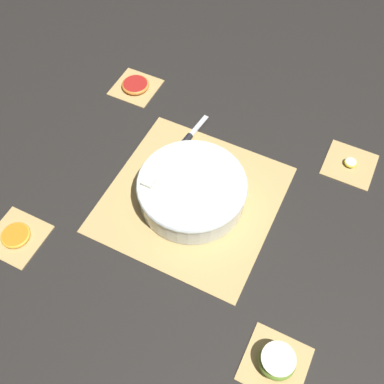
% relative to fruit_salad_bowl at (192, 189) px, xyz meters
% --- Properties ---
extents(ground_plane, '(6.00, 6.00, 0.00)m').
position_rel_fruit_salad_bowl_xyz_m(ground_plane, '(0.00, -0.00, -0.05)').
color(ground_plane, black).
extents(bamboo_mat_center, '(0.42, 0.42, 0.01)m').
position_rel_fruit_salad_bowl_xyz_m(bamboo_mat_center, '(0.00, -0.00, -0.04)').
color(bamboo_mat_center, tan).
rests_on(bamboo_mat_center, ground_plane).
extents(coaster_mat_near_left, '(0.13, 0.13, 0.01)m').
position_rel_fruit_salad_bowl_xyz_m(coaster_mat_near_left, '(-0.33, -0.28, -0.04)').
color(coaster_mat_near_left, tan).
rests_on(coaster_mat_near_left, ground_plane).
extents(coaster_mat_near_right, '(0.13, 0.13, 0.01)m').
position_rel_fruit_salad_bowl_xyz_m(coaster_mat_near_right, '(0.33, -0.28, -0.04)').
color(coaster_mat_near_right, tan).
rests_on(coaster_mat_near_right, ground_plane).
extents(coaster_mat_far_left, '(0.13, 0.13, 0.01)m').
position_rel_fruit_salad_bowl_xyz_m(coaster_mat_far_left, '(-0.33, 0.28, -0.04)').
color(coaster_mat_far_left, tan).
rests_on(coaster_mat_far_left, ground_plane).
extents(coaster_mat_far_right, '(0.13, 0.13, 0.01)m').
position_rel_fruit_salad_bowl_xyz_m(coaster_mat_far_right, '(0.33, 0.28, -0.04)').
color(coaster_mat_far_right, tan).
rests_on(coaster_mat_far_right, ground_plane).
extents(fruit_salad_bowl, '(0.27, 0.27, 0.08)m').
position_rel_fruit_salad_bowl_xyz_m(fruit_salad_bowl, '(0.00, 0.00, 0.00)').
color(fruit_salad_bowl, silver).
rests_on(fruit_salad_bowl, bamboo_mat_center).
extents(paring_knife, '(0.03, 0.14, 0.02)m').
position_rel_fruit_salad_bowl_xyz_m(paring_knife, '(0.09, -0.16, -0.03)').
color(paring_knife, silver).
rests_on(paring_knife, bamboo_mat_center).
extents(apple_half, '(0.08, 0.08, 0.04)m').
position_rel_fruit_salad_bowl_xyz_m(apple_half, '(-0.33, 0.28, -0.02)').
color(apple_half, '#7FAD38').
rests_on(apple_half, coaster_mat_far_left).
extents(orange_slice_whole, '(0.07, 0.07, 0.01)m').
position_rel_fruit_salad_bowl_xyz_m(orange_slice_whole, '(0.33, 0.28, -0.03)').
color(orange_slice_whole, orange).
rests_on(orange_slice_whole, coaster_mat_far_right).
extents(banana_coin_single, '(0.03, 0.03, 0.01)m').
position_rel_fruit_salad_bowl_xyz_m(banana_coin_single, '(-0.33, -0.28, -0.04)').
color(banana_coin_single, '#F7EFC6').
rests_on(banana_coin_single, coaster_mat_near_left).
extents(grapefruit_slice, '(0.08, 0.08, 0.01)m').
position_rel_fruit_salad_bowl_xyz_m(grapefruit_slice, '(0.33, -0.28, -0.03)').
color(grapefruit_slice, '#B2231E').
rests_on(grapefruit_slice, coaster_mat_near_right).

